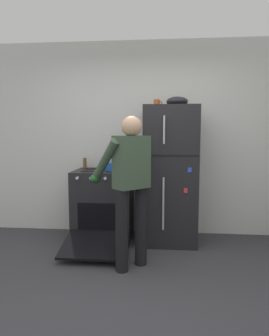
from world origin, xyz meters
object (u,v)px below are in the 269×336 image
stove_range (103,206)px  red_pot (114,167)px  coffee_mug (157,103)px  mixing_bowl (177,102)px  pepper_mill (85,163)px  refrigerator (170,175)px  person_cook (129,179)px

stove_range → red_pot: 0.56m
coffee_mug → mixing_bowl: size_ratio=0.41×
pepper_mill → mixing_bowl: mixing_bowl is taller
refrigerator → stove_range: 0.98m
refrigerator → stove_range: refrigerator is taller
red_pot → pepper_mill: bearing=151.5°
pepper_mill → mixing_bowl: bearing=-9.0°
red_pot → mixing_bowl: bearing=3.5°
mixing_bowl → coffee_mug: bearing=169.0°
red_pot → mixing_bowl: 1.16m
stove_range → red_pot: bearing=-11.3°
stove_range → coffee_mug: size_ratio=10.99×
stove_range → person_cook: 1.06m
stove_range → refrigerator: bearing=1.1°
red_pot → coffee_mug: 0.99m
pepper_mill → coffee_mug: bearing=-8.5°
refrigerator → coffee_mug: coffee_mug is taller
person_cook → red_pot: bearing=109.7°
pepper_mill → mixing_bowl: 1.52m
red_pot → mixing_bowl: size_ratio=1.31×
coffee_mug → person_cook: bearing=-106.7°
coffee_mug → refrigerator: bearing=-15.8°
person_cook → pepper_mill: person_cook is taller
person_cook → mixing_bowl: (0.52, 0.84, 0.88)m
refrigerator → person_cook: (-0.44, -0.84, 0.07)m
mixing_bowl → person_cook: bearing=-122.0°
pepper_mill → refrigerator: bearing=-9.6°
pepper_mill → person_cook: bearing=-54.5°
mixing_bowl → pepper_mill: bearing=171.0°
stove_range → pepper_mill: bearing=144.0°
refrigerator → mixing_bowl: 0.95m
red_pot → stove_range: bearing=168.7°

